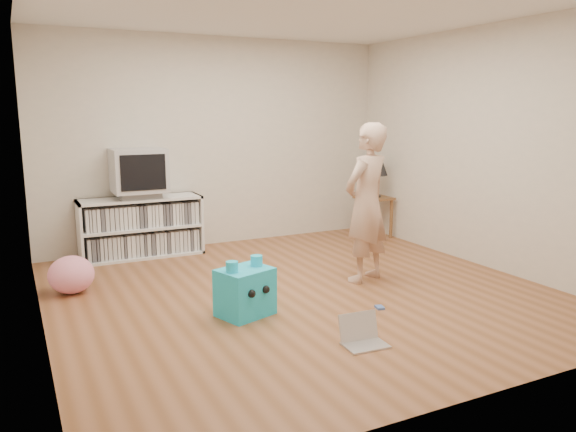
{
  "coord_description": "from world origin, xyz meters",
  "views": [
    {
      "loc": [
        -2.39,
        -4.53,
        1.71
      ],
      "look_at": [
        0.07,
        0.4,
        0.66
      ],
      "focal_mm": 35.0,
      "sensor_mm": 36.0,
      "label": 1
    }
  ],
  "objects_px": {
    "dvd_deck": "(140,195)",
    "laptop": "(362,336)",
    "side_table": "(374,207)",
    "table_lamp": "(375,168)",
    "plush_pink": "(71,275)",
    "media_unit": "(141,227)",
    "plush_blue": "(245,291)",
    "person": "(366,203)",
    "crt_tv": "(138,170)"
  },
  "relations": [
    {
      "from": "dvd_deck",
      "to": "laptop",
      "type": "xyz_separation_m",
      "value": [
        0.9,
        -3.29,
        -0.68
      ]
    },
    {
      "from": "side_table",
      "to": "table_lamp",
      "type": "relative_size",
      "value": 1.07
    },
    {
      "from": "side_table",
      "to": "plush_pink",
      "type": "height_order",
      "value": "side_table"
    },
    {
      "from": "media_unit",
      "to": "plush_pink",
      "type": "distance_m",
      "value": 1.43
    },
    {
      "from": "plush_blue",
      "to": "person",
      "type": "bearing_deg",
      "value": -4.14
    },
    {
      "from": "crt_tv",
      "to": "plush_pink",
      "type": "distance_m",
      "value": 1.63
    },
    {
      "from": "dvd_deck",
      "to": "person",
      "type": "bearing_deg",
      "value": -47.45
    },
    {
      "from": "laptop",
      "to": "plush_blue",
      "type": "bearing_deg",
      "value": 124.09
    },
    {
      "from": "table_lamp",
      "to": "plush_pink",
      "type": "relative_size",
      "value": 1.22
    },
    {
      "from": "crt_tv",
      "to": "person",
      "type": "bearing_deg",
      "value": -47.4
    },
    {
      "from": "person",
      "to": "plush_blue",
      "type": "height_order",
      "value": "person"
    },
    {
      "from": "crt_tv",
      "to": "plush_pink",
      "type": "relative_size",
      "value": 1.43
    },
    {
      "from": "media_unit",
      "to": "side_table",
      "type": "distance_m",
      "value": 3.07
    },
    {
      "from": "dvd_deck",
      "to": "person",
      "type": "xyz_separation_m",
      "value": [
        1.82,
        -1.98,
        0.06
      ]
    },
    {
      "from": "dvd_deck",
      "to": "side_table",
      "type": "xyz_separation_m",
      "value": [
        3.05,
        -0.37,
        -0.32
      ]
    },
    {
      "from": "table_lamp",
      "to": "laptop",
      "type": "distance_m",
      "value": 3.73
    },
    {
      "from": "dvd_deck",
      "to": "table_lamp",
      "type": "distance_m",
      "value": 3.08
    },
    {
      "from": "laptop",
      "to": "plush_pink",
      "type": "distance_m",
      "value": 2.85
    },
    {
      "from": "media_unit",
      "to": "table_lamp",
      "type": "xyz_separation_m",
      "value": [
        3.05,
        -0.39,
        0.59
      ]
    },
    {
      "from": "media_unit",
      "to": "dvd_deck",
      "type": "distance_m",
      "value": 0.39
    },
    {
      "from": "side_table",
      "to": "table_lamp",
      "type": "distance_m",
      "value": 0.53
    },
    {
      "from": "table_lamp",
      "to": "person",
      "type": "relative_size",
      "value": 0.32
    },
    {
      "from": "side_table",
      "to": "plush_pink",
      "type": "bearing_deg",
      "value": -169.74
    },
    {
      "from": "media_unit",
      "to": "plush_pink",
      "type": "height_order",
      "value": "media_unit"
    },
    {
      "from": "table_lamp",
      "to": "laptop",
      "type": "height_order",
      "value": "table_lamp"
    },
    {
      "from": "laptop",
      "to": "plush_pink",
      "type": "relative_size",
      "value": 0.79
    },
    {
      "from": "media_unit",
      "to": "crt_tv",
      "type": "relative_size",
      "value": 2.33
    },
    {
      "from": "table_lamp",
      "to": "plush_blue",
      "type": "relative_size",
      "value": 1.01
    },
    {
      "from": "dvd_deck",
      "to": "side_table",
      "type": "height_order",
      "value": "dvd_deck"
    },
    {
      "from": "dvd_deck",
      "to": "side_table",
      "type": "bearing_deg",
      "value": -6.92
    },
    {
      "from": "crt_tv",
      "to": "side_table",
      "type": "distance_m",
      "value": 3.13
    },
    {
      "from": "plush_blue",
      "to": "laptop",
      "type": "bearing_deg",
      "value": -78.15
    },
    {
      "from": "dvd_deck",
      "to": "crt_tv",
      "type": "xyz_separation_m",
      "value": [
        0.0,
        -0.0,
        0.29
      ]
    },
    {
      "from": "media_unit",
      "to": "crt_tv",
      "type": "xyz_separation_m",
      "value": [
        0.0,
        -0.02,
        0.67
      ]
    },
    {
      "from": "media_unit",
      "to": "laptop",
      "type": "xyz_separation_m",
      "value": [
        0.9,
        -3.3,
        -0.29
      ]
    },
    {
      "from": "crt_tv",
      "to": "side_table",
      "type": "relative_size",
      "value": 1.09
    },
    {
      "from": "media_unit",
      "to": "plush_pink",
      "type": "bearing_deg",
      "value": -129.11
    },
    {
      "from": "table_lamp",
      "to": "plush_pink",
      "type": "distance_m",
      "value": 4.08
    },
    {
      "from": "person",
      "to": "laptop",
      "type": "relative_size",
      "value": 4.8
    },
    {
      "from": "side_table",
      "to": "plush_pink",
      "type": "relative_size",
      "value": 1.31
    },
    {
      "from": "person",
      "to": "plush_pink",
      "type": "distance_m",
      "value": 2.92
    },
    {
      "from": "dvd_deck",
      "to": "media_unit",
      "type": "bearing_deg",
      "value": 90.0
    },
    {
      "from": "plush_pink",
      "to": "laptop",
      "type": "bearing_deg",
      "value": -50.85
    },
    {
      "from": "table_lamp",
      "to": "plush_blue",
      "type": "xyz_separation_m",
      "value": [
        -2.69,
        -1.98,
        -0.73
      ]
    },
    {
      "from": "dvd_deck",
      "to": "plush_blue",
      "type": "distance_m",
      "value": 2.44
    },
    {
      "from": "plush_pink",
      "to": "media_unit",
      "type": "bearing_deg",
      "value": 50.89
    },
    {
      "from": "table_lamp",
      "to": "plush_blue",
      "type": "distance_m",
      "value": 3.42
    },
    {
      "from": "dvd_deck",
      "to": "crt_tv",
      "type": "bearing_deg",
      "value": -90.0
    },
    {
      "from": "laptop",
      "to": "plush_pink",
      "type": "xyz_separation_m",
      "value": [
        -1.8,
        2.21,
        0.12
      ]
    },
    {
      "from": "person",
      "to": "media_unit",
      "type": "bearing_deg",
      "value": -69.08
    }
  ]
}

